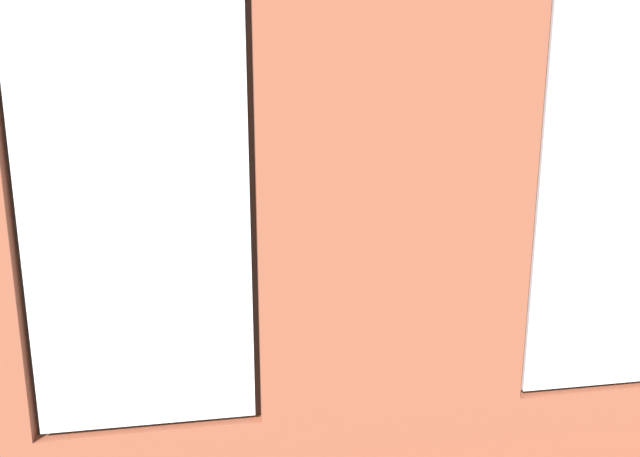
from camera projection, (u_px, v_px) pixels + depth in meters
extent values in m
cube|color=brown|center=(314.00, 328.00, 5.67)|extent=(6.66, 6.01, 0.10)
cube|color=#9E5138|center=(398.00, 177.00, 2.76)|extent=(1.38, 0.16, 3.54)
cube|color=#9E5138|center=(595.00, 430.00, 3.26)|extent=(1.06, 0.16, 0.57)
cube|color=white|center=(628.00, 182.00, 2.93)|extent=(1.00, 0.03, 2.24)
cube|color=#38281E|center=(620.00, 181.00, 2.98)|extent=(1.06, 0.04, 2.30)
cube|color=white|center=(136.00, 194.00, 2.53)|extent=(1.00, 0.03, 2.24)
cube|color=#38281E|center=(138.00, 192.00, 2.58)|extent=(1.06, 0.04, 2.30)
cube|color=olive|center=(386.00, 399.00, 3.11)|extent=(3.70, 0.24, 0.06)
cube|color=black|center=(395.00, 88.00, 2.75)|extent=(0.51, 0.03, 0.65)
cube|color=orange|center=(394.00, 88.00, 2.77)|extent=(0.45, 0.01, 0.59)
cube|color=black|center=(309.00, 404.00, 3.70)|extent=(1.93, 0.85, 0.42)
cube|color=black|center=(317.00, 370.00, 3.30)|extent=(1.93, 0.24, 0.38)
cube|color=black|center=(436.00, 351.00, 3.78)|extent=(0.22, 0.85, 0.24)
cube|color=black|center=(171.00, 370.00, 3.50)|extent=(0.22, 0.85, 0.24)
cube|color=black|center=(364.00, 359.00, 3.74)|extent=(0.68, 0.65, 0.12)
cube|color=black|center=(250.00, 368.00, 3.62)|extent=(0.68, 0.65, 0.12)
cube|color=black|center=(520.00, 287.00, 6.13)|extent=(0.88, 2.03, 0.42)
cube|color=black|center=(551.00, 249.00, 6.10)|extent=(0.27, 2.02, 0.38)
cube|color=black|center=(486.00, 240.00, 6.93)|extent=(0.85, 0.23, 0.24)
cube|color=black|center=(571.00, 284.00, 5.20)|extent=(0.85, 0.23, 0.24)
cube|color=black|center=(502.00, 253.00, 6.45)|extent=(0.66, 0.73, 0.12)
cube|color=black|center=(538.00, 273.00, 5.69)|extent=(0.66, 0.73, 0.12)
cube|color=olive|center=(316.00, 291.00, 5.34)|extent=(1.36, 0.71, 0.04)
cube|color=olive|center=(372.00, 299.00, 5.77)|extent=(0.07, 0.07, 0.39)
cube|color=olive|center=(249.00, 306.00, 5.57)|extent=(0.07, 0.07, 0.39)
cube|color=olive|center=(388.00, 320.00, 5.21)|extent=(0.07, 0.07, 0.39)
cube|color=olive|center=(252.00, 329.00, 5.00)|extent=(0.07, 0.07, 0.39)
cylinder|color=silver|center=(316.00, 284.00, 5.33)|extent=(0.08, 0.08, 0.09)
cylinder|color=#B7333D|center=(352.00, 277.00, 5.51)|extent=(0.08, 0.08, 0.12)
cylinder|color=brown|center=(329.00, 286.00, 5.24)|extent=(0.14, 0.14, 0.10)
sphere|color=#337F38|center=(329.00, 273.00, 5.22)|extent=(0.16, 0.16, 0.16)
cube|color=#59595B|center=(297.00, 286.00, 5.40)|extent=(0.18, 0.12, 0.02)
cube|color=black|center=(26.00, 309.00, 5.26)|extent=(1.22, 0.42, 0.56)
cube|color=black|center=(22.00, 277.00, 5.20)|extent=(0.54, 0.20, 0.05)
cube|color=black|center=(21.00, 271.00, 5.19)|extent=(0.06, 0.04, 0.06)
cube|color=black|center=(17.00, 232.00, 5.11)|extent=(1.23, 0.04, 0.68)
cube|color=black|center=(18.00, 231.00, 5.13)|extent=(1.18, 0.01, 0.63)
cylinder|color=olive|center=(274.00, 268.00, 7.09)|extent=(0.51, 0.51, 0.28)
ellipsoid|color=silver|center=(274.00, 242.00, 7.02)|extent=(1.14, 1.14, 0.46)
ellipsoid|color=navy|center=(266.00, 233.00, 6.98)|extent=(0.44, 0.44, 0.18)
cylinder|color=#9E5638|center=(29.00, 450.00, 3.29)|extent=(0.31, 0.31, 0.32)
cylinder|color=brown|center=(25.00, 418.00, 3.25)|extent=(0.05, 0.05, 0.08)
ellipsoid|color=#337F38|center=(19.00, 368.00, 3.19)|extent=(0.69, 0.69, 0.54)
cylinder|color=gray|center=(466.00, 249.00, 7.97)|extent=(0.30, 0.30, 0.31)
cylinder|color=brown|center=(467.00, 226.00, 7.90)|extent=(0.05, 0.05, 0.36)
cone|color=#286B2D|center=(460.00, 197.00, 7.76)|extent=(0.42, 0.21, 0.54)
cone|color=#286B2D|center=(475.00, 201.00, 7.64)|extent=(0.16, 0.47, 0.50)
cone|color=#286B2D|center=(482.00, 200.00, 7.86)|extent=(0.50, 0.15, 0.47)
cone|color=#286B2D|center=(465.00, 198.00, 8.02)|extent=(0.22, 0.51, 0.47)
cylinder|color=beige|center=(439.00, 263.00, 7.51)|extent=(0.18, 0.18, 0.18)
cylinder|color=brown|center=(439.00, 254.00, 7.48)|extent=(0.03, 0.03, 0.07)
ellipsoid|color=#1E5B28|center=(440.00, 243.00, 7.45)|extent=(0.37, 0.37, 0.23)
cylinder|color=#47423D|center=(101.00, 263.00, 7.11)|extent=(0.34, 0.34, 0.38)
cylinder|color=brown|center=(99.00, 235.00, 7.04)|extent=(0.06, 0.06, 0.33)
cone|color=#337F38|center=(79.00, 210.00, 6.90)|extent=(0.48, 0.19, 0.41)
cone|color=#337F38|center=(88.00, 208.00, 6.81)|extent=(0.26, 0.41, 0.47)
cone|color=#337F38|center=(101.00, 210.00, 6.82)|extent=(0.30, 0.45, 0.43)
cone|color=#337F38|center=(114.00, 209.00, 7.03)|extent=(0.48, 0.18, 0.40)
cone|color=#337F38|center=(107.00, 206.00, 7.13)|extent=(0.32, 0.44, 0.43)
cone|color=#337F38|center=(89.00, 207.00, 7.10)|extent=(0.36, 0.44, 0.41)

